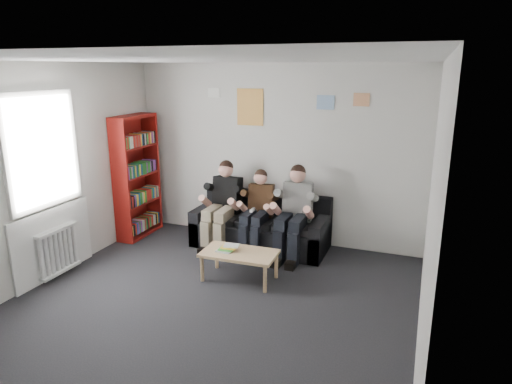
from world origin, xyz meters
TOP-DOWN VIEW (x-y plane):
  - room_shell at (0.00, 0.00)m, footprint 5.00×5.00m
  - sofa at (-0.08, 2.12)m, footprint 2.01×0.82m
  - bookshelf at (-2.08, 1.87)m, footprint 0.29×0.87m
  - coffee_table at (0.07, 0.94)m, footprint 0.94×0.52m
  - game_cases at (-0.09, 0.94)m, footprint 0.25×0.23m
  - person_left at (-0.64, 1.93)m, footprint 0.41×0.87m
  - person_middle at (-0.08, 1.93)m, footprint 0.36×0.77m
  - person_right at (0.48, 1.93)m, footprint 0.42×0.89m
  - radiator at (-2.15, 0.20)m, footprint 0.10×0.64m
  - window at (-2.22, 0.20)m, footprint 0.05×1.30m
  - poster_large at (-0.40, 2.49)m, footprint 0.42×0.01m
  - poster_blue at (0.75, 2.49)m, footprint 0.25×0.01m
  - poster_pink at (1.25, 2.49)m, footprint 0.22×0.01m
  - poster_sign at (-1.00, 2.49)m, footprint 0.20×0.01m

SIDE VIEW (x-z plane):
  - sofa at x=-0.08m, z-range -0.11..0.67m
  - coffee_table at x=0.07m, z-range 0.14..0.52m
  - radiator at x=-2.15m, z-range 0.05..0.65m
  - game_cases at x=-0.09m, z-range 0.38..0.44m
  - person_middle at x=-0.08m, z-range 0.00..1.20m
  - person_left at x=-0.64m, z-range -0.01..1.28m
  - person_right at x=0.48m, z-range -0.01..1.29m
  - bookshelf at x=-2.08m, z-range 0.00..1.93m
  - window at x=-2.22m, z-range -0.15..2.21m
  - room_shell at x=0.00m, z-range -1.15..3.85m
  - poster_large at x=-0.40m, z-range 1.77..2.32m
  - poster_blue at x=0.75m, z-range 2.05..2.25m
  - poster_pink at x=1.25m, z-range 2.11..2.29m
  - poster_sign at x=-1.00m, z-range 2.18..2.32m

